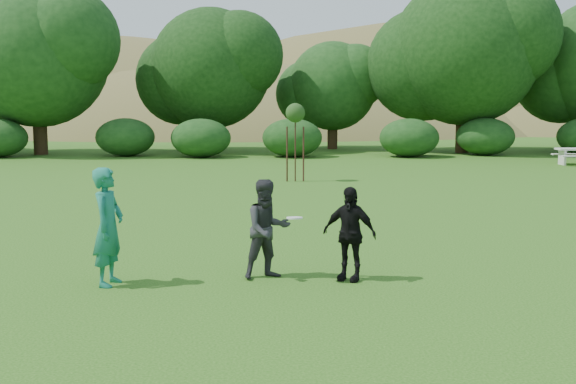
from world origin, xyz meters
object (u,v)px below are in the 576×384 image
player_teal (108,227)px  player_black (349,234)px  sapling (295,115)px  player_grey (267,229)px

player_teal → player_black: (3.96, 0.26, -0.17)m
player_teal → player_black: bearing=-76.0°
player_teal → sapling: size_ratio=0.68×
player_teal → sapling: (3.38, 14.65, 1.45)m
player_grey → player_black: 1.39m
player_black → player_grey: bearing=-160.1°
player_grey → sapling: bearing=63.3°
player_black → player_teal: bearing=-149.7°
player_teal → player_black: player_teal is taller
player_black → sapling: bearing=118.9°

